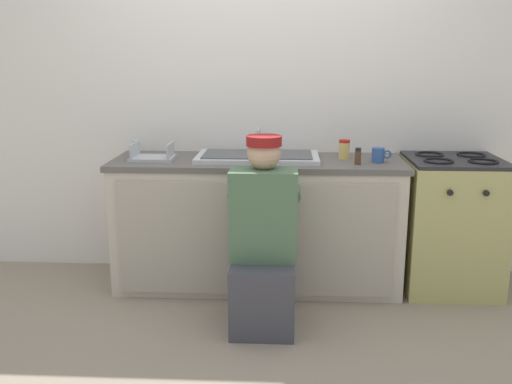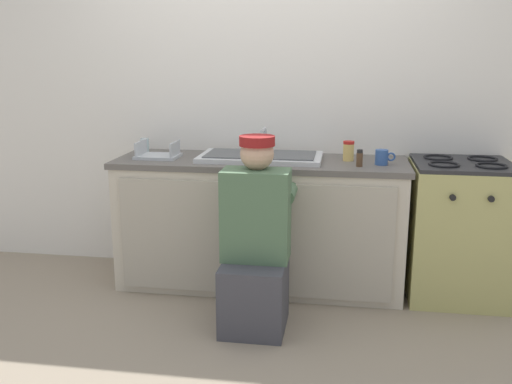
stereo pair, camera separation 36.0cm
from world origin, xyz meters
name	(u,v)px [view 1 (the left image)]	position (x,y,z in m)	size (l,w,h in m)	color
ground_plane	(255,300)	(0.00, 0.00, 0.00)	(12.00, 12.00, 0.00)	gray
back_wall	(260,97)	(0.00, 0.65, 1.25)	(6.00, 0.10, 2.50)	silver
counter_cabinet	(257,225)	(0.00, 0.29, 0.41)	(1.88, 0.62, 0.83)	beige
countertop	(258,162)	(0.00, 0.30, 0.85)	(1.92, 0.62, 0.04)	#5B5651
sink_double_basin	(258,156)	(0.00, 0.30, 0.89)	(0.80, 0.44, 0.19)	silver
stove_range	(450,224)	(1.28, 0.30, 0.45)	(0.61, 0.62, 0.90)	tan
plumber_person	(263,250)	(0.06, -0.33, 0.46)	(0.42, 0.61, 1.10)	#3F3F47
water_glass	(136,147)	(-0.85, 0.44, 0.92)	(0.06, 0.06, 0.10)	#ADC6CC
condiment_jar	(344,149)	(0.57, 0.34, 0.93)	(0.07, 0.07, 0.13)	#DBB760
spice_bottle_pepper	(358,156)	(0.64, 0.16, 0.92)	(0.04, 0.04, 0.10)	#513823
dish_rack_tray	(153,156)	(-0.69, 0.25, 0.89)	(0.28, 0.22, 0.11)	#B2B7BC
coffee_mug	(379,155)	(0.78, 0.23, 0.92)	(0.13, 0.08, 0.09)	#335699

